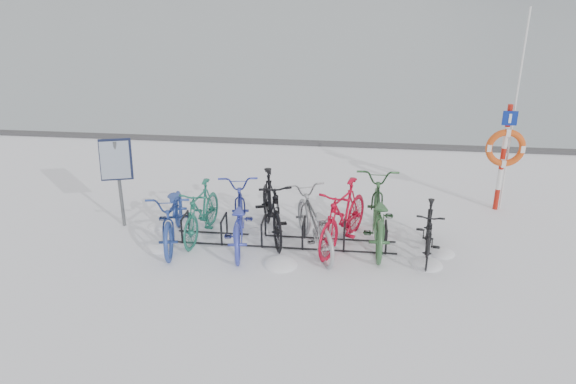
{
  "coord_description": "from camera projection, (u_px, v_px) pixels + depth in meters",
  "views": [
    {
      "loc": [
        1.11,
        -8.91,
        4.66
      ],
      "look_at": [
        0.01,
        0.6,
        0.74
      ],
      "focal_mm": 35.0,
      "sensor_mm": 36.0,
      "label": 1
    }
  ],
  "objects": [
    {
      "name": "bike_0",
      "position": [
        174.0,
        213.0,
        9.97
      ],
      "size": [
        1.08,
        2.17,
        1.09
      ],
      "primitive_type": "imported",
      "rotation": [
        0.0,
        0.0,
        0.18
      ],
      "color": "#274191",
      "rests_on": "ground"
    },
    {
      "name": "ground",
      "position": [
        284.0,
        243.0,
        10.07
      ],
      "size": [
        900.0,
        900.0,
        0.0
      ],
      "primitive_type": "plane",
      "color": "white",
      "rests_on": "ground"
    },
    {
      "name": "bike_5",
      "position": [
        343.0,
        214.0,
        9.8
      ],
      "size": [
        1.26,
        2.04,
        1.19
      ],
      "primitive_type": "imported",
      "rotation": [
        0.0,
        0.0,
        -0.39
      ],
      "color": "#B80A26",
      "rests_on": "ground"
    },
    {
      "name": "bike_3",
      "position": [
        272.0,
        204.0,
        10.16
      ],
      "size": [
        1.14,
        2.09,
        1.21
      ],
      "primitive_type": "imported",
      "rotation": [
        0.0,
        0.0,
        0.3
      ],
      "color": "black",
      "rests_on": "ground"
    },
    {
      "name": "bike_1",
      "position": [
        201.0,
        209.0,
        10.17
      ],
      "size": [
        0.67,
        1.76,
        1.03
      ],
      "primitive_type": "imported",
      "rotation": [
        0.0,
        0.0,
        -0.11
      ],
      "color": "#1D6754",
      "rests_on": "ground"
    },
    {
      "name": "info_board",
      "position": [
        117.0,
        165.0,
        10.25
      ],
      "size": [
        0.61,
        0.37,
        1.72
      ],
      "rotation": [
        0.0,
        0.0,
        0.28
      ],
      "color": "#595B5E",
      "rests_on": "ground"
    },
    {
      "name": "bike_7",
      "position": [
        429.0,
        229.0,
        9.51
      ],
      "size": [
        0.65,
        1.63,
        0.95
      ],
      "primitive_type": "imported",
      "rotation": [
        0.0,
        0.0,
        -0.13
      ],
      "color": "black",
      "rests_on": "ground"
    },
    {
      "name": "bike_2",
      "position": [
        238.0,
        215.0,
        9.87
      ],
      "size": [
        1.05,
        2.16,
        1.09
      ],
      "primitive_type": "imported",
      "rotation": [
        0.0,
        0.0,
        3.31
      ],
      "color": "#333EAC",
      "rests_on": "ground"
    },
    {
      "name": "bike_rack",
      "position": [
        284.0,
        234.0,
        10.01
      ],
      "size": [
        4.0,
        0.48,
        0.46
      ],
      "color": "black",
      "rests_on": "ground"
    },
    {
      "name": "quay_edge",
      "position": [
        310.0,
        143.0,
        15.48
      ],
      "size": [
        400.0,
        0.25,
        0.1
      ],
      "primitive_type": "cube",
      "color": "#3F3F42",
      "rests_on": "ground"
    },
    {
      "name": "snow_drifts",
      "position": [
        300.0,
        248.0,
        9.9
      ],
      "size": [
        5.64,
        1.99,
        0.2
      ],
      "color": "white",
      "rests_on": "ground"
    },
    {
      "name": "bike_6",
      "position": [
        378.0,
        211.0,
        9.94
      ],
      "size": [
        0.79,
        2.24,
        1.17
      ],
      "primitive_type": "imported",
      "rotation": [
        0.0,
        0.0,
        3.15
      ],
      "color": "#325F35",
      "rests_on": "ground"
    },
    {
      "name": "lifebuoy_station",
      "position": [
        505.0,
        148.0,
        10.91
      ],
      "size": [
        0.76,
        0.22,
        3.94
      ],
      "color": "#AB190D",
      "rests_on": "ground"
    },
    {
      "name": "bike_4",
      "position": [
        314.0,
        220.0,
        9.72
      ],
      "size": [
        1.38,
        2.11,
        1.05
      ],
      "primitive_type": "imported",
      "rotation": [
        0.0,
        0.0,
        3.52
      ],
      "color": "#97999E",
      "rests_on": "ground"
    }
  ]
}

